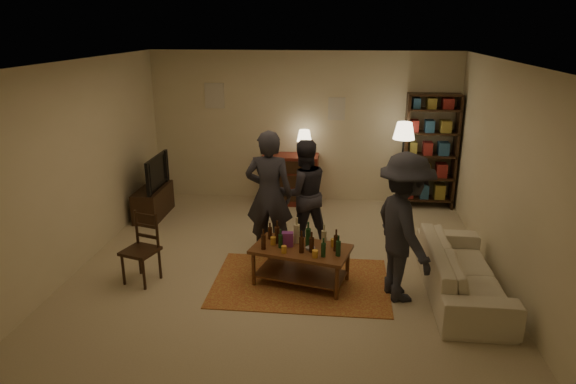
# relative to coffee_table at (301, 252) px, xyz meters

# --- Properties ---
(floor) EXTENTS (6.00, 6.00, 0.00)m
(floor) POSITION_rel_coffee_table_xyz_m (-0.24, 0.32, -0.43)
(floor) COLOR #C6B793
(floor) RESTS_ON ground
(room_shell) EXTENTS (6.00, 6.00, 6.00)m
(room_shell) POSITION_rel_coffee_table_xyz_m (-0.89, 3.30, 1.39)
(room_shell) COLOR beige
(room_shell) RESTS_ON ground
(rug) EXTENTS (2.20, 1.50, 0.01)m
(rug) POSITION_rel_coffee_table_xyz_m (0.00, -0.00, -0.42)
(rug) COLOR #9B3621
(rug) RESTS_ON ground
(coffee_table) EXTENTS (1.31, 0.92, 0.83)m
(coffee_table) POSITION_rel_coffee_table_xyz_m (0.00, 0.00, 0.00)
(coffee_table) COLOR brown
(coffee_table) RESTS_ON ground
(dining_chair) EXTENTS (0.49, 0.49, 0.91)m
(dining_chair) POSITION_rel_coffee_table_xyz_m (-2.00, -0.12, 0.05)
(dining_chair) COLOR #311F10
(dining_chair) RESTS_ON ground
(tv_stand) EXTENTS (0.40, 1.00, 1.06)m
(tv_stand) POSITION_rel_coffee_table_xyz_m (-2.69, 2.12, -0.04)
(tv_stand) COLOR #311F10
(tv_stand) RESTS_ON ground
(dresser) EXTENTS (1.00, 0.50, 1.36)m
(dresser) POSITION_rel_coffee_table_xyz_m (-0.44, 3.04, 0.05)
(dresser) COLOR maroon
(dresser) RESTS_ON ground
(bookshelf) EXTENTS (0.90, 0.34, 2.02)m
(bookshelf) POSITION_rel_coffee_table_xyz_m (2.00, 3.10, 0.61)
(bookshelf) COLOR #311F10
(bookshelf) RESTS_ON ground
(floor_lamp) EXTENTS (0.36, 0.36, 1.59)m
(floor_lamp) POSITION_rel_coffee_table_xyz_m (1.49, 2.70, 0.92)
(floor_lamp) COLOR black
(floor_lamp) RESTS_ON ground
(sofa) EXTENTS (0.81, 2.08, 0.61)m
(sofa) POSITION_rel_coffee_table_xyz_m (1.96, -0.08, -0.12)
(sofa) COLOR beige
(sofa) RESTS_ON ground
(person_left) EXTENTS (0.68, 0.47, 1.80)m
(person_left) POSITION_rel_coffee_table_xyz_m (-0.51, 0.78, 0.48)
(person_left) COLOR #292931
(person_left) RESTS_ON ground
(person_right) EXTENTS (0.94, 0.85, 1.59)m
(person_right) POSITION_rel_coffee_table_xyz_m (-0.07, 1.22, 0.37)
(person_right) COLOR #2A2931
(person_right) RESTS_ON ground
(person_by_sofa) EXTENTS (0.98, 1.30, 1.78)m
(person_by_sofa) POSITION_rel_coffee_table_xyz_m (1.21, -0.21, 0.46)
(person_by_sofa) COLOR #26272E
(person_by_sofa) RESTS_ON ground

